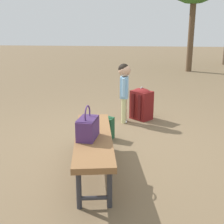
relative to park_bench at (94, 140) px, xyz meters
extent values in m
plane|color=brown|center=(0.82, -0.11, -0.39)|extent=(40.00, 40.00, 0.00)
cube|color=brown|center=(0.00, 0.00, 0.03)|extent=(1.64, 0.66, 0.06)
cylinder|color=#2D2D33|center=(0.67, 0.25, -0.20)|extent=(0.05, 0.05, 0.39)
cylinder|color=#2D2D33|center=(0.71, -0.02, -0.20)|extent=(0.05, 0.05, 0.39)
cylinder|color=#2D2D33|center=(-0.71, 0.02, -0.20)|extent=(0.05, 0.05, 0.39)
cylinder|color=#2D2D33|center=(-0.67, -0.25, -0.20)|extent=(0.05, 0.05, 0.39)
cylinder|color=#2D2D33|center=(0.69, 0.11, -0.29)|extent=(0.09, 0.28, 0.04)
cylinder|color=#2D2D33|center=(-0.69, -0.11, -0.29)|extent=(0.09, 0.28, 0.04)
cube|color=#4C2D66|center=(-0.09, 0.04, 0.17)|extent=(0.34, 0.21, 0.22)
cube|color=#39224C|center=(-0.09, 0.04, 0.27)|extent=(0.30, 0.21, 0.02)
torus|color=#4C2D66|center=(-0.09, 0.04, 0.33)|extent=(0.20, 0.03, 0.20)
cylinder|color=#CCCC8C|center=(1.91, -0.23, -0.18)|extent=(0.08, 0.08, 0.43)
cylinder|color=#CCCC8C|center=(1.81, -0.23, -0.18)|extent=(0.08, 0.08, 0.43)
ellipsoid|color=white|center=(1.91, -0.25, -0.37)|extent=(0.05, 0.09, 0.04)
ellipsoid|color=white|center=(1.81, -0.25, -0.37)|extent=(0.05, 0.09, 0.04)
cube|color=#8CBFE5|center=(1.86, -0.23, 0.22)|extent=(0.16, 0.14, 0.37)
cylinder|color=#8CBFE5|center=(1.97, -0.23, 0.24)|extent=(0.06, 0.06, 0.31)
cylinder|color=#8CBFE5|center=(1.76, -0.23, 0.24)|extent=(0.06, 0.06, 0.31)
sphere|color=tan|center=(1.86, -0.23, 0.51)|extent=(0.20, 0.20, 0.20)
sphere|color=black|center=(1.86, -0.22, 0.53)|extent=(0.19, 0.19, 0.19)
cube|color=maroon|center=(2.07, -0.53, -0.14)|extent=(0.42, 0.43, 0.51)
ellipsoid|color=maroon|center=(2.07, -0.53, 0.11)|extent=(0.40, 0.41, 0.12)
cube|color=#4A1010|center=(2.18, -0.62, -0.21)|extent=(0.19, 0.21, 0.23)
cube|color=#4A1010|center=(2.02, -0.38, -0.14)|extent=(0.06, 0.06, 0.44)
cube|color=#4A1010|center=(1.92, -0.49, -0.14)|extent=(0.06, 0.06, 0.44)
torus|color=#B2B2B7|center=(2.07, -0.53, 0.16)|extent=(0.07, 0.07, 0.08)
cube|color=#1E4C2D|center=(1.05, -0.01, -0.23)|extent=(0.21, 0.25, 0.33)
ellipsoid|color=#1E4C2D|center=(1.05, -0.01, -0.07)|extent=(0.20, 0.24, 0.07)
cube|color=#13311D|center=(0.96, 0.01, -0.28)|extent=(0.06, 0.16, 0.15)
cube|color=#13311D|center=(1.12, -0.08, -0.23)|extent=(0.02, 0.04, 0.28)
cube|color=#13311D|center=(1.15, 0.02, -0.23)|extent=(0.02, 0.04, 0.28)
torus|color=#B2B2B7|center=(1.05, -0.01, -0.04)|extent=(0.05, 0.02, 0.05)
cylinder|color=brown|center=(7.98, -2.21, 0.98)|extent=(0.21, 0.21, 2.75)
camera|label=1|loc=(-3.07, -0.51, 1.24)|focal=47.78mm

